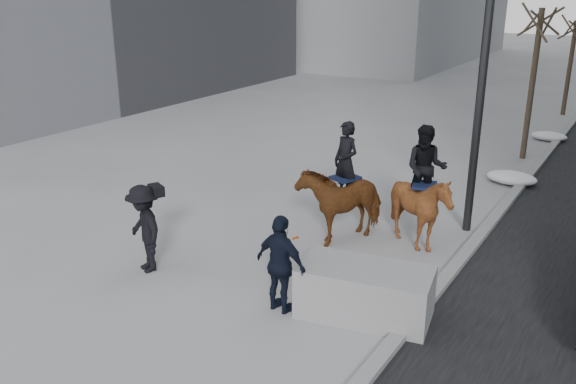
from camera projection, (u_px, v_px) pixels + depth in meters
The scene contains 11 objects.
ground at pixel (254, 285), 11.45m from camera, with size 120.00×120.00×0.00m, color gray.
curb at pixel (532, 172), 17.94m from camera, with size 0.25×90.00×0.12m, color gray.
planter at pixel (365, 292), 10.30m from camera, with size 2.21×1.11×0.89m, color gray.
tree_near at pixel (533, 78), 18.68m from camera, with size 1.20×1.20×5.14m, color #392921, non-canonical shape.
tree_far at pixel (570, 63), 25.03m from camera, with size 1.20×1.20×4.28m, color #382821, non-canonical shape.
mounted_left at pixel (342, 195), 13.34m from camera, with size 1.56×2.19×2.58m.
mounted_right at pixel (421, 200), 12.74m from camera, with size 1.74×1.87×2.64m.
feeder at pixel (281, 264), 10.30m from camera, with size 1.08×0.92×1.75m.
camera_crew at pixel (144, 228), 11.76m from camera, with size 1.30×1.08×1.75m.
lamppost at pixel (491, 2), 12.36m from camera, with size 0.25×0.97×9.09m.
snow_piles at pixel (529, 158), 18.89m from camera, with size 1.37×6.52×0.35m.
Camera 1 is at (5.94, -8.34, 5.45)m, focal length 38.00 mm.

